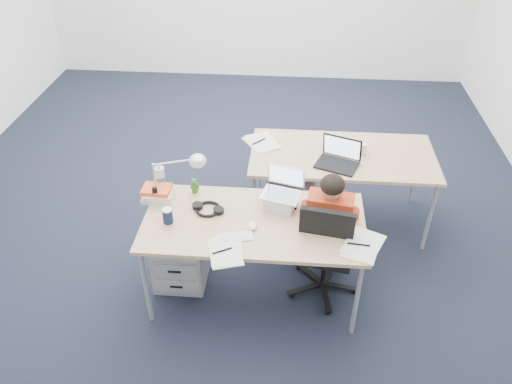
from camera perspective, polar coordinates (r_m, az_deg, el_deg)
floor at (r=4.75m, az=-3.04°, el=-3.40°), size 7.00×7.00×0.00m
room at (r=3.89m, az=-3.86°, el=16.48°), size 6.02×7.02×2.80m
desk_near at (r=3.63m, az=-0.24°, el=-3.86°), size 1.60×0.80×0.73m
desk_far at (r=4.44m, az=9.83°, el=3.79°), size 1.60×0.80×0.73m
office_chair at (r=3.96m, az=7.78°, el=-8.36°), size 0.68×0.68×0.93m
seated_person at (r=3.89m, az=8.36°, el=-3.78°), size 0.37×0.61×1.08m
drawer_pedestal_near at (r=4.09m, az=-8.52°, el=-6.51°), size 0.40×0.50×0.55m
drawer_pedestal_far at (r=4.57m, az=4.00°, el=-0.87°), size 0.40×0.50×0.55m
silver_laptop at (r=3.64m, az=2.89°, el=0.14°), size 0.33×0.29×0.30m
wireless_keyboard at (r=3.46m, az=-2.37°, el=-5.18°), size 0.26×0.15×0.01m
computer_mouse at (r=3.53m, az=-0.38°, el=-3.89°), size 0.07×0.10×0.03m
headphones at (r=3.70m, az=-5.51°, el=-1.86°), size 0.29×0.25×0.04m
can_koozie at (r=3.60m, az=-10.06°, el=-2.68°), size 0.08×0.08×0.12m
water_bottle at (r=3.90m, az=-10.89°, el=1.64°), size 0.10×0.10×0.24m
bear_figurine at (r=3.87m, az=-7.03°, el=0.76°), size 0.08×0.07×0.13m
book_stack at (r=3.85m, az=-11.18°, el=-0.17°), size 0.25×0.20×0.10m
cordless_phone at (r=3.79m, az=-11.42°, el=-0.41°), size 0.05×0.04×0.15m
papers_left at (r=3.35m, az=-3.55°, el=-6.86°), size 0.26×0.33×0.01m
papers_right at (r=3.46m, az=11.98°, el=-6.03°), size 0.33×0.38×0.01m
sunglasses at (r=3.70m, az=3.86°, el=-1.85°), size 0.11×0.06×0.03m
desk_lamp at (r=3.73m, az=-9.63°, el=1.80°), size 0.40×0.26×0.43m
dark_laptop at (r=4.18m, az=9.34°, el=4.37°), size 0.43×0.42×0.24m
far_cup at (r=4.42m, az=12.10°, el=4.84°), size 0.09×0.09×0.10m
far_papers at (r=4.50m, az=0.60°, el=5.65°), size 0.36×0.40×0.01m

